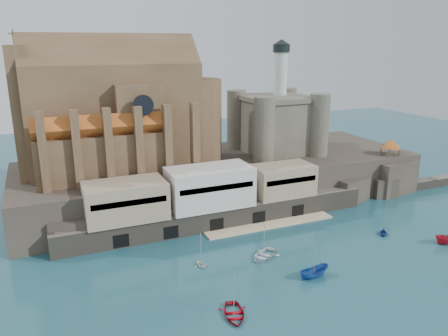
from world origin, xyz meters
TOP-DOWN VIEW (x-y plane):
  - ground at (0.00, 0.00)m, footprint 300.00×300.00m
  - promontory at (-0.19, 39.37)m, footprint 100.00×36.00m
  - quay at (-10.19, 23.07)m, footprint 70.00×12.00m
  - church at (-24.13, 41.85)m, footprint 47.00×25.93m
  - castle_keep at (16.08, 41.08)m, footprint 21.20×21.20m
  - rock_outcrop at (42.00, 25.84)m, footprint 14.50×10.50m
  - pavilion at (42.00, 26.00)m, footprint 6.40×6.40m
  - boat_0 at (-19.00, -8.87)m, footprint 4.65×2.46m
  - boat_2 at (-1.93, -4.28)m, footprint 2.40×2.35m
  - boat_4 at (-18.23, 6.89)m, footprint 2.79×1.92m
  - boat_5 at (30.00, -4.17)m, footprint 2.81×2.77m
  - boat_6 at (-6.32, 5.54)m, footprint 3.70×4.69m
  - boat_7 at (21.17, 4.34)m, footprint 3.25×3.16m

SIDE VIEW (x-z plane):
  - ground at x=0.00m, z-range 0.00..0.00m
  - boat_0 at x=-19.00m, z-range -3.13..3.13m
  - boat_2 at x=-1.93m, z-range -2.88..2.88m
  - boat_4 at x=-18.23m, z-range -1.51..1.51m
  - boat_5 at x=30.00m, z-range -2.96..2.96m
  - boat_6 at x=-6.32m, z-range -3.29..3.29m
  - boat_7 at x=21.17m, z-range -1.63..1.63m
  - rock_outcrop at x=42.00m, z-range -0.33..8.37m
  - promontory at x=-0.19m, z-range -0.08..9.92m
  - quay at x=-10.19m, z-range -0.46..12.59m
  - pavilion at x=42.00m, z-range 10.03..15.43m
  - castle_keep at x=16.08m, z-range 3.66..32.96m
  - church at x=-24.13m, z-range 6.88..37.38m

